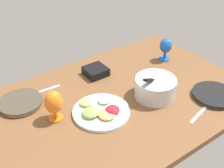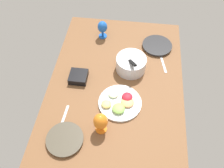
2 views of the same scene
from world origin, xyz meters
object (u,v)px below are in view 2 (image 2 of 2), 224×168
dinner_plate_right (65,139)px  hurricane_glass_orange (101,122)px  mixing_bowl (131,63)px  dinner_plate_left (157,46)px  square_bowl_black (78,77)px  hurricane_glass_blue (102,28)px  fruit_platter (120,102)px

dinner_plate_right → hurricane_glass_orange: bearing=115.9°
dinner_plate_right → mixing_bowl: 77.70cm
dinner_plate_left → hurricane_glass_orange: hurricane_glass_orange is taller
hurricane_glass_orange → square_bowl_black: hurricane_glass_orange is taller
mixing_bowl → square_bowl_black: 43.02cm
mixing_bowl → hurricane_glass_orange: mixing_bowl is taller
mixing_bowl → square_bowl_black: mixing_bowl is taller
mixing_bowl → hurricane_glass_orange: 58.84cm
dinner_plate_right → hurricane_glass_orange: 26.58cm
dinner_plate_right → hurricane_glass_blue: 104.03cm
dinner_plate_left → dinner_plate_right: bearing=-31.9°
hurricane_glass_blue → hurricane_glass_orange: 93.09cm
dinner_plate_left → square_bowl_black: size_ratio=1.88×
dinner_plate_left → mixing_bowl: bearing=-36.9°
fruit_platter → hurricane_glass_blue: (-70.39, -23.00, 8.54)cm
hurricane_glass_blue → dinner_plate_left: bearing=81.3°
square_bowl_black → hurricane_glass_blue: bearing=167.1°
hurricane_glass_blue → dinner_plate_right: bearing=-5.6°
fruit_platter → hurricane_glass_blue: bearing=-161.9°
fruit_platter → square_bowl_black: 39.71cm
hurricane_glass_orange → dinner_plate_left: bearing=156.5°
hurricane_glass_blue → square_bowl_black: bearing=-12.9°
dinner_plate_right → hurricane_glass_blue: size_ratio=1.50×
dinner_plate_right → dinner_plate_left: bearing=148.1°
dinner_plate_left → fruit_platter: fruit_platter is taller
dinner_plate_right → mixing_bowl: (-67.45, 38.24, 5.02)cm
hurricane_glass_blue → square_bowl_black: (51.24, -11.77, -7.37)cm
fruit_platter → hurricane_glass_orange: hurricane_glass_orange is taller
hurricane_glass_blue → square_bowl_black: hurricane_glass_blue is taller
mixing_bowl → hurricane_glass_orange: size_ratio=1.41×
hurricane_glass_orange → mixing_bowl: bearing=164.4°
hurricane_glass_orange → square_bowl_black: (-41.01, -24.20, -7.58)cm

